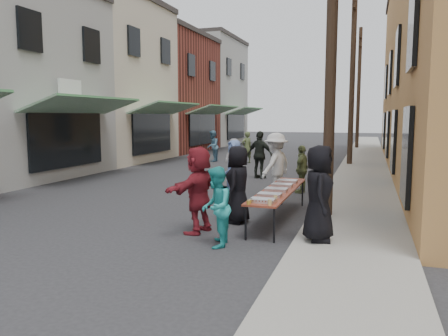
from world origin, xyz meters
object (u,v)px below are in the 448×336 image
Objects in this scene: utility_pole_near at (332,29)px; serving_table at (279,191)px; utility_pole_far at (359,89)px; utility_pole_mid at (352,75)px; guest_front_a at (238,184)px; server at (319,193)px; catering_tray_sausage at (263,200)px; guest_front_c at (216,207)px.

utility_pole_near is 3.98m from serving_table.
utility_pole_far is at bearing 90.00° from utility_pole_near.
guest_front_a is at bearing -98.44° from utility_pole_mid.
utility_pole_near is 4.20m from server.
utility_pole_far is 18.00× the size of catering_tray_sausage.
utility_pole_near reaches higher than guest_front_a.
guest_front_c is at bearing 103.08° from server.
serving_table is 2.57m from guest_front_c.
utility_pole_near is 1.00× the size of utility_pole_far.
guest_front_a is 1.97m from guest_front_c.
utility_pole_far is at bearing 87.65° from catering_tray_sausage.
utility_pole_far is (0.00, 12.00, 0.00)m from utility_pole_mid.
utility_pole_far is 26.51m from catering_tray_sausage.
utility_pole_far reaches higher than server.
server is at bearing -89.80° from utility_pole_mid.
utility_pole_near and utility_pole_far have the same top height.
guest_front_c is (0.15, -1.96, -0.13)m from guest_front_a.
serving_table is 1.02m from guest_front_a.
utility_pole_mid is (0.00, 12.00, 0.00)m from utility_pole_near.
utility_pole_near is 12.00m from utility_pole_mid.
server is at bearing 99.05° from guest_front_c.
guest_front_a is (-1.94, -1.09, -3.60)m from utility_pole_near.
utility_pole_far is 27.36m from guest_front_c.
utility_pole_mid reaches higher than serving_table.
server is (1.99, -1.27, 0.12)m from guest_front_a.
utility_pole_near is 4.23m from guest_front_a.
guest_front_a reaches higher than catering_tray_sausage.
utility_pole_mid is 18.00× the size of catering_tray_sausage.
server is (0.05, -2.35, -3.48)m from utility_pole_near.
utility_pole_near is 5.14m from guest_front_c.
utility_pole_far is (0.00, 24.00, 0.00)m from utility_pole_near.
utility_pole_mid reaches higher than guest_front_c.
guest_front_a is 2.36m from server.
guest_front_a is at bearing -149.54° from serving_table.
guest_front_c is (-1.79, -3.05, -3.73)m from utility_pole_near.
utility_pole_mid is 13.18m from serving_table.
utility_pole_far is 4.88× the size of server.
catering_tray_sausage is at bearing -94.33° from utility_pole_mid.
guest_front_a is (-1.94, -25.09, -3.60)m from utility_pole_far.
server is at bearing -57.58° from serving_table.
serving_table is (-1.08, -0.58, -3.79)m from utility_pole_near.
catering_tray_sausage reaches higher than serving_table.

